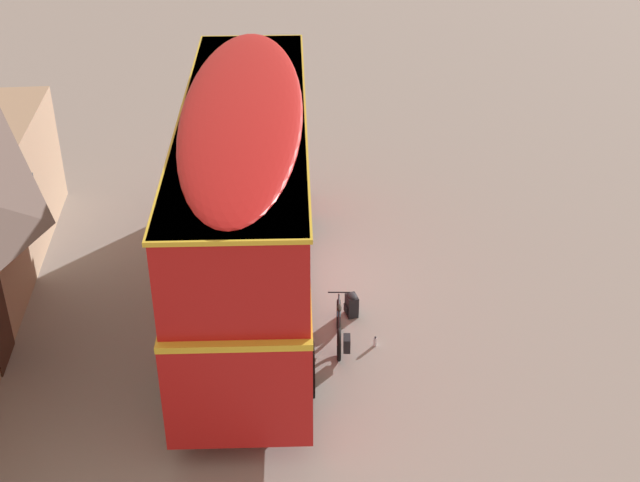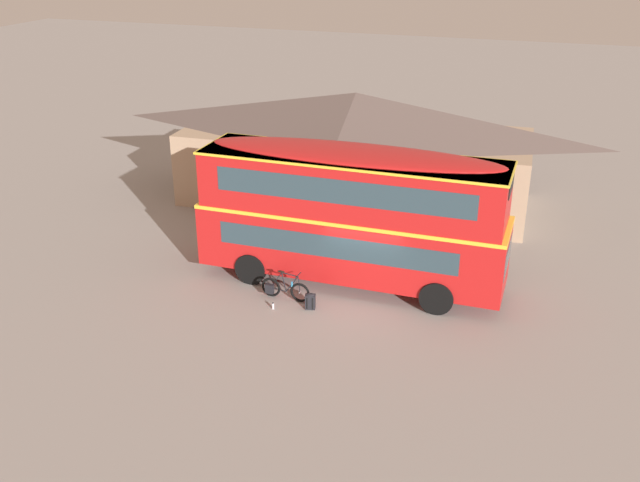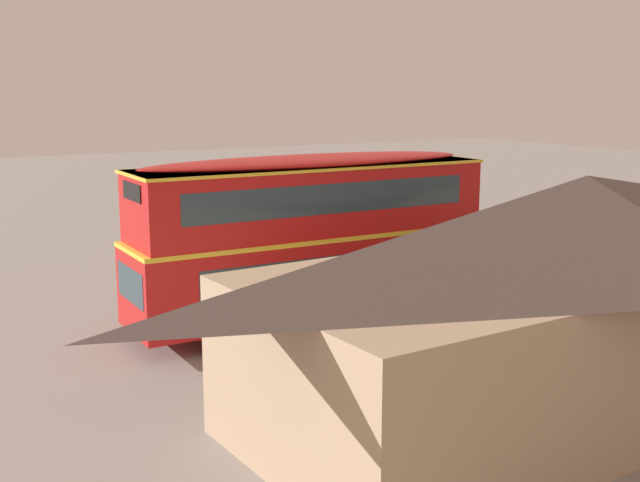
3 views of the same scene
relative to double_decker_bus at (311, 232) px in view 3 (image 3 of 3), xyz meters
The scene contains 6 objects.
ground_plane 2.85m from the double_decker_bus, 44.52° to the right, with size 120.00×120.00×0.00m, color gray.
double_decker_bus is the anchor object (origin of this frame).
touring_bicycle 3.43m from the double_decker_bus, 132.45° to the right, with size 1.73×0.46×1.01m.
backpack_on_ground 3.31m from the double_decker_bus, 107.14° to the right, with size 0.37×0.33×0.55m.
water_bottle_clear_plastic 4.08m from the double_decker_bus, 124.43° to the right, with size 0.07×0.07×0.22m.
pub_building 8.04m from the double_decker_bus, 105.71° to the left, with size 15.52×6.87×4.84m.
Camera 3 is at (10.00, 19.97, 6.66)m, focal length 45.13 mm.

